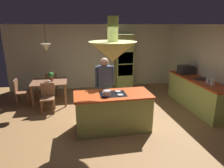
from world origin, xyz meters
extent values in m
plane|color=#9E7042|center=(0.00, 0.00, 0.00)|extent=(8.16, 8.16, 0.00)
cube|color=beige|center=(0.00, 3.45, 1.27)|extent=(6.80, 0.10, 2.55)
cube|color=beige|center=(3.25, 0.40, 1.27)|extent=(0.10, 7.20, 2.55)
cube|color=#A8B259|center=(0.00, -0.20, 0.45)|extent=(1.82, 0.81, 0.89)
cube|color=#D14C1E|center=(0.00, -0.20, 0.91)|extent=(1.88, 0.87, 0.04)
cube|color=black|center=(0.00, -0.20, 0.93)|extent=(0.64, 0.52, 0.01)
cylinder|color=#B2B2B7|center=(-0.16, -0.33, 0.94)|extent=(0.15, 0.15, 0.02)
cylinder|color=#B2B2B7|center=(0.16, -0.33, 0.94)|extent=(0.15, 0.15, 0.02)
cylinder|color=#B2B2B7|center=(-0.16, -0.07, 0.94)|extent=(0.15, 0.15, 0.02)
cylinder|color=#B2B2B7|center=(0.16, -0.07, 0.94)|extent=(0.15, 0.15, 0.02)
cube|color=#A8B259|center=(2.84, 0.60, 0.45)|extent=(0.62, 2.51, 0.89)
cube|color=#D14C1E|center=(2.84, 0.60, 0.91)|extent=(0.66, 2.55, 0.04)
cube|color=#B2B2B7|center=(3.00, 0.60, 0.85)|extent=(0.48, 0.36, 0.16)
cube|color=#A8B259|center=(1.10, 3.05, 1.09)|extent=(0.66, 0.62, 2.18)
cube|color=black|center=(1.10, 2.76, 1.30)|extent=(0.60, 0.04, 0.44)
cube|color=black|center=(1.10, 2.76, 0.82)|extent=(0.60, 0.04, 0.44)
cube|color=#8D5C3D|center=(-1.70, 1.90, 0.74)|extent=(1.12, 0.93, 0.04)
cylinder|color=#8D5C3D|center=(-2.20, 1.49, 0.36)|extent=(0.06, 0.06, 0.72)
cylinder|color=#8D5C3D|center=(-1.20, 1.49, 0.36)|extent=(0.06, 0.06, 0.72)
cylinder|color=#8D5C3D|center=(-2.20, 2.31, 0.36)|extent=(0.06, 0.06, 0.72)
cylinder|color=#8D5C3D|center=(-1.20, 2.31, 0.36)|extent=(0.06, 0.06, 0.72)
cylinder|color=tan|center=(-0.17, 0.50, 0.42)|extent=(0.14, 0.14, 0.84)
cylinder|color=tan|center=(0.01, 0.50, 0.42)|extent=(0.14, 0.14, 0.84)
cube|color=#3F4C66|center=(-0.08, 0.50, 1.16)|extent=(0.36, 0.22, 0.65)
cylinder|color=#3F4C66|center=(-0.30, 0.50, 1.20)|extent=(0.09, 0.09, 0.55)
cylinder|color=#3F4C66|center=(0.14, 0.50, 1.20)|extent=(0.09, 0.09, 0.55)
sphere|color=tan|center=(-0.08, 0.50, 1.59)|extent=(0.23, 0.23, 0.23)
cone|color=#A8B259|center=(0.00, -0.20, 1.96)|extent=(1.10, 1.10, 0.45)
cylinder|color=#A8B259|center=(0.00, -0.20, 2.46)|extent=(0.24, 0.24, 0.55)
cone|color=beige|center=(-1.70, 1.90, 1.86)|extent=(0.32, 0.32, 0.22)
cylinder|color=black|center=(-1.70, 1.90, 2.27)|extent=(0.01, 0.01, 0.60)
cube|color=#8D5C3D|center=(-1.70, 1.13, 0.44)|extent=(0.40, 0.40, 0.04)
cube|color=#8D5C3D|center=(-1.70, 1.31, 0.66)|extent=(0.40, 0.04, 0.42)
cylinder|color=#8D5C3D|center=(-1.87, 0.96, 0.21)|extent=(0.04, 0.04, 0.43)
cylinder|color=#8D5C3D|center=(-1.53, 0.96, 0.21)|extent=(0.04, 0.04, 0.43)
cylinder|color=#8D5C3D|center=(-1.87, 1.30, 0.21)|extent=(0.04, 0.04, 0.43)
cylinder|color=#8D5C3D|center=(-1.53, 1.30, 0.21)|extent=(0.04, 0.04, 0.43)
cube|color=#8D5C3D|center=(-1.70, 2.67, 0.44)|extent=(0.40, 0.40, 0.04)
cube|color=#8D5C3D|center=(-1.70, 2.49, 0.66)|extent=(0.40, 0.04, 0.42)
cylinder|color=#8D5C3D|center=(-1.53, 2.84, 0.21)|extent=(0.04, 0.04, 0.43)
cylinder|color=#8D5C3D|center=(-1.87, 2.84, 0.21)|extent=(0.04, 0.04, 0.43)
cylinder|color=#8D5C3D|center=(-1.53, 2.50, 0.21)|extent=(0.04, 0.04, 0.43)
cylinder|color=#8D5C3D|center=(-1.87, 2.50, 0.21)|extent=(0.04, 0.04, 0.43)
cube|color=#8D5C3D|center=(-2.56, 1.90, 0.44)|extent=(0.40, 0.40, 0.04)
cube|color=#8D5C3D|center=(-2.74, 1.90, 0.66)|extent=(0.04, 0.40, 0.42)
cylinder|color=#8D5C3D|center=(-2.39, 1.73, 0.21)|extent=(0.04, 0.04, 0.43)
cylinder|color=#8D5C3D|center=(-2.39, 2.07, 0.21)|extent=(0.04, 0.04, 0.43)
cylinder|color=#8D5C3D|center=(-2.73, 1.73, 0.21)|extent=(0.04, 0.04, 0.43)
cylinder|color=#8D5C3D|center=(-2.73, 2.07, 0.21)|extent=(0.04, 0.04, 0.43)
cylinder|color=#99382D|center=(-1.64, 1.91, 0.82)|extent=(0.14, 0.14, 0.12)
sphere|color=#2D722D|center=(-1.64, 1.91, 0.96)|extent=(0.20, 0.20, 0.20)
cylinder|color=white|center=(-1.67, 1.67, 0.81)|extent=(0.07, 0.07, 0.09)
cylinder|color=silver|center=(2.84, -0.03, 1.03)|extent=(0.12, 0.12, 0.19)
cylinder|color=silver|center=(2.84, 0.15, 1.00)|extent=(0.13, 0.13, 0.15)
cube|color=#232326|center=(2.84, 1.35, 1.07)|extent=(0.46, 0.36, 0.28)
cylinder|color=#B2B2B7|center=(-0.16, -0.33, 1.01)|extent=(0.18, 0.18, 0.12)
camera|label=1|loc=(-0.91, -4.71, 2.56)|focal=32.29mm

